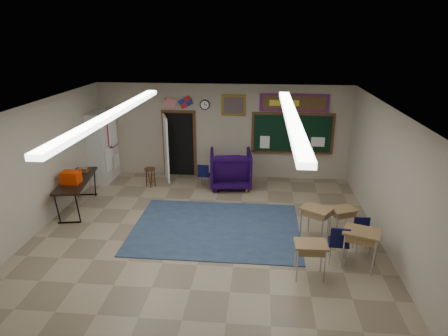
# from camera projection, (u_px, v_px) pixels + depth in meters

# --- Properties ---
(floor) EXTENTS (9.00, 9.00, 0.00)m
(floor) POSITION_uv_depth(u_px,v_px,m) (203.00, 245.00, 8.95)
(floor) COLOR gray
(floor) RESTS_ON ground
(back_wall) EXTENTS (8.00, 0.04, 3.00)m
(back_wall) POSITION_uv_depth(u_px,v_px,m) (223.00, 131.00, 12.69)
(back_wall) COLOR #A79C87
(back_wall) RESTS_ON floor
(front_wall) EXTENTS (8.00, 0.04, 3.00)m
(front_wall) POSITION_uv_depth(u_px,v_px,m) (140.00, 335.00, 4.22)
(front_wall) COLOR #A79C87
(front_wall) RESTS_ON floor
(left_wall) EXTENTS (0.04, 9.00, 3.00)m
(left_wall) POSITION_uv_depth(u_px,v_px,m) (23.00, 176.00, 8.81)
(left_wall) COLOR #A79C87
(left_wall) RESTS_ON floor
(right_wall) EXTENTS (0.04, 9.00, 3.00)m
(right_wall) POSITION_uv_depth(u_px,v_px,m) (397.00, 189.00, 8.10)
(right_wall) COLOR #A79C87
(right_wall) RESTS_ON floor
(ceiling) EXTENTS (8.00, 9.00, 0.04)m
(ceiling) POSITION_uv_depth(u_px,v_px,m) (201.00, 112.00, 7.97)
(ceiling) COLOR beige
(ceiling) RESTS_ON back_wall
(area_rug) EXTENTS (4.00, 3.00, 0.02)m
(area_rug) POSITION_uv_depth(u_px,v_px,m) (216.00, 228.00, 9.68)
(area_rug) COLOR #364B67
(area_rug) RESTS_ON floor
(fluorescent_strips) EXTENTS (3.86, 6.00, 0.10)m
(fluorescent_strips) POSITION_uv_depth(u_px,v_px,m) (201.00, 115.00, 7.98)
(fluorescent_strips) COLOR white
(fluorescent_strips) RESTS_ON ceiling
(doorway) EXTENTS (1.10, 0.89, 2.16)m
(doorway) POSITION_uv_depth(u_px,v_px,m) (176.00, 145.00, 12.83)
(doorway) COLOR black
(doorway) RESTS_ON back_wall
(chalkboard) EXTENTS (2.55, 0.14, 1.30)m
(chalkboard) POSITION_uv_depth(u_px,v_px,m) (292.00, 134.00, 12.47)
(chalkboard) COLOR #562E18
(chalkboard) RESTS_ON back_wall
(bulletin_board) EXTENTS (2.10, 0.05, 0.55)m
(bulletin_board) POSITION_uv_depth(u_px,v_px,m) (294.00, 103.00, 12.15)
(bulletin_board) COLOR red
(bulletin_board) RESTS_ON back_wall
(framed_art_print) EXTENTS (0.75, 0.05, 0.65)m
(framed_art_print) POSITION_uv_depth(u_px,v_px,m) (234.00, 105.00, 12.35)
(framed_art_print) COLOR olive
(framed_art_print) RESTS_ON back_wall
(wall_clock) EXTENTS (0.32, 0.05, 0.32)m
(wall_clock) POSITION_uv_depth(u_px,v_px,m) (205.00, 105.00, 12.43)
(wall_clock) COLOR black
(wall_clock) RESTS_ON back_wall
(wall_flags) EXTENTS (1.16, 0.06, 0.70)m
(wall_flags) POSITION_uv_depth(u_px,v_px,m) (178.00, 100.00, 12.44)
(wall_flags) COLOR red
(wall_flags) RESTS_ON back_wall
(storage_cabinet) EXTENTS (0.59, 1.25, 2.20)m
(storage_cabinet) POSITION_uv_depth(u_px,v_px,m) (103.00, 146.00, 12.54)
(storage_cabinet) COLOR silver
(storage_cabinet) RESTS_ON floor
(wingback_armchair) EXTENTS (1.35, 1.38, 1.14)m
(wingback_armchair) POSITION_uv_depth(u_px,v_px,m) (231.00, 169.00, 12.10)
(wingback_armchair) COLOR black
(wingback_armchair) RESTS_ON floor
(student_chair_reading) EXTENTS (0.42, 0.42, 0.76)m
(student_chair_reading) POSITION_uv_depth(u_px,v_px,m) (205.00, 175.00, 12.12)
(student_chair_reading) COLOR black
(student_chair_reading) RESTS_ON floor
(student_chair_desk_a) EXTENTS (0.46, 0.46, 0.85)m
(student_chair_desk_a) POSITION_uv_depth(u_px,v_px,m) (338.00, 243.00, 8.17)
(student_chair_desk_a) COLOR black
(student_chair_desk_a) RESTS_ON floor
(student_chair_desk_b) EXTENTS (0.39, 0.39, 0.75)m
(student_chair_desk_b) POSITION_uv_depth(u_px,v_px,m) (363.00, 237.00, 8.54)
(student_chair_desk_b) COLOR black
(student_chair_desk_b) RESTS_ON floor
(student_desk_front_left) EXTENTS (0.80, 0.75, 0.76)m
(student_desk_front_left) POSITION_uv_depth(u_px,v_px,m) (316.00, 221.00, 9.09)
(student_desk_front_left) COLOR #9E7F49
(student_desk_front_left) RESTS_ON floor
(student_desk_front_right) EXTENTS (0.70, 0.63, 0.69)m
(student_desk_front_right) POSITION_uv_depth(u_px,v_px,m) (342.00, 220.00, 9.23)
(student_desk_front_right) COLOR #9E7F49
(student_desk_front_right) RESTS_ON floor
(student_desk_back_left) EXTENTS (0.63, 0.48, 0.74)m
(student_desk_back_left) POSITION_uv_depth(u_px,v_px,m) (310.00, 258.00, 7.65)
(student_desk_back_left) COLOR #9E7F49
(student_desk_back_left) RESTS_ON floor
(student_desk_back_right) EXTENTS (0.83, 0.73, 0.83)m
(student_desk_back_right) POSITION_uv_depth(u_px,v_px,m) (360.00, 247.00, 7.95)
(student_desk_back_right) COLOR #9E7F49
(student_desk_back_right) RESTS_ON floor
(folding_table) EXTENTS (0.99, 2.10, 1.15)m
(folding_table) POSITION_uv_depth(u_px,v_px,m) (77.00, 193.00, 10.63)
(folding_table) COLOR black
(folding_table) RESTS_ON floor
(wooden_stool) EXTENTS (0.33, 0.33, 0.59)m
(wooden_stool) POSITION_uv_depth(u_px,v_px,m) (150.00, 177.00, 12.18)
(wooden_stool) COLOR #4A2716
(wooden_stool) RESTS_ON floor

